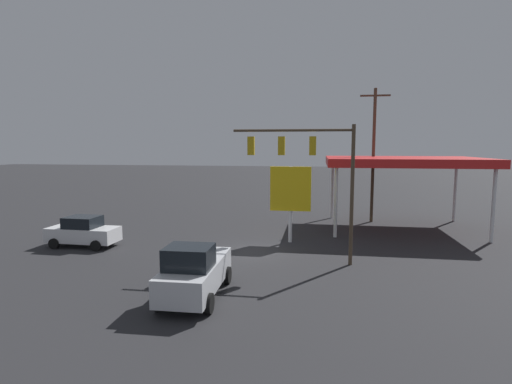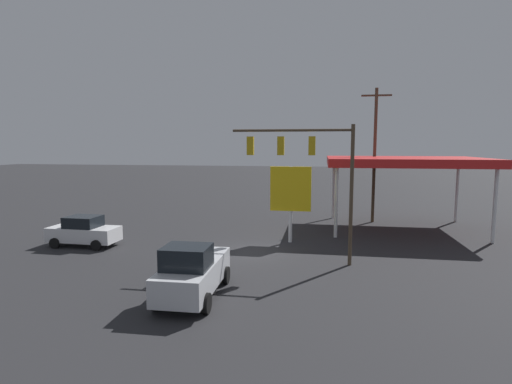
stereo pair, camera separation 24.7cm
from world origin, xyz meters
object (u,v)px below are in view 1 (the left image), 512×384
Objects in this scene: sedan_far at (83,232)px; price_sign at (291,191)px; traffic_signal_assembly at (309,162)px; utility_pole at (373,153)px; pickup_parked at (195,272)px.

price_sign is at bearing -164.72° from sedan_far.
price_sign is 13.57m from sedan_far.
utility_pole is at bearing -111.42° from traffic_signal_assembly.
price_sign is 11.14m from pickup_parked.
price_sign reaches higher than pickup_parked.
utility_pole reaches higher than sedan_far.
sedan_far is (14.22, -1.43, -4.60)m from traffic_signal_assembly.
sedan_far is (12.96, 3.15, -2.49)m from price_sign.
traffic_signal_assembly reaches higher than sedan_far.
traffic_signal_assembly is 1.69× the size of sedan_far.
sedan_far is at bearing 13.67° from price_sign.
traffic_signal_assembly is 1.49× the size of price_sign.
sedan_far is at bearing -5.74° from traffic_signal_assembly.
traffic_signal_assembly is 15.01m from sedan_far.
sedan_far is at bearing -127.71° from pickup_parked.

